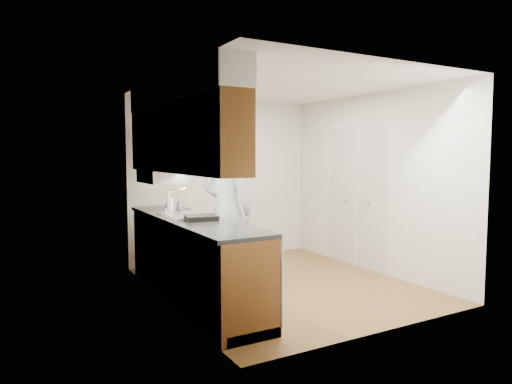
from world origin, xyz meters
TOP-DOWN VIEW (x-y plane):
  - floor at (0.00, 0.00)m, footprint 3.50×3.50m
  - ceiling at (0.00, 0.00)m, footprint 3.50×3.50m
  - wall_left at (-1.50, 0.00)m, footprint 0.02×3.50m
  - wall_right at (1.50, 0.00)m, footprint 0.02×3.50m
  - wall_back at (0.00, 1.75)m, footprint 3.00×0.02m
  - counter at (-1.20, -0.00)m, footprint 0.64×2.80m
  - upper_cabinets at (-1.33, 0.05)m, footprint 0.47×2.80m
  - closet_door at (1.49, 0.30)m, footprint 0.02×1.22m
  - floor_mat at (-0.61, 0.34)m, footprint 0.64×0.87m
  - person at (-0.61, 0.34)m, footprint 0.81×0.90m
  - soap_bottle_a at (-1.27, 0.57)m, footprint 0.12×0.12m
  - soap_bottle_b at (-1.16, 0.74)m, footprint 0.13×0.13m
  - soap_bottle_c at (-1.19, 0.79)m, footprint 0.18×0.18m
  - soda_can at (-1.07, 0.74)m, footprint 0.07×0.07m
  - steel_can at (-1.11, 0.63)m, footprint 0.09×0.09m
  - dish_rack at (-1.19, -0.22)m, footprint 0.38×0.34m

SIDE VIEW (x-z plane):
  - floor at x=0.00m, z-range 0.00..0.00m
  - floor_mat at x=-0.61m, z-range 0.00..0.01m
  - counter at x=-1.20m, z-range -0.16..1.14m
  - dish_rack at x=-1.19m, z-range 0.94..0.99m
  - soda_can at x=-1.07m, z-range 0.94..1.05m
  - steel_can at x=-1.11m, z-range 0.94..1.07m
  - soap_bottle_c at x=-1.19m, z-range 0.94..1.11m
  - closet_door at x=1.49m, z-range 0.00..2.05m
  - soap_bottle_b at x=-1.16m, z-range 0.94..1.14m
  - soap_bottle_a at x=-1.27m, z-range 0.94..1.18m
  - person at x=-0.61m, z-range 0.01..2.13m
  - wall_left at x=-1.50m, z-range 0.00..2.50m
  - wall_right at x=1.50m, z-range 0.00..2.50m
  - wall_back at x=0.00m, z-range 0.00..2.50m
  - upper_cabinets at x=-1.33m, z-range 1.34..2.55m
  - ceiling at x=0.00m, z-range 2.50..2.50m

